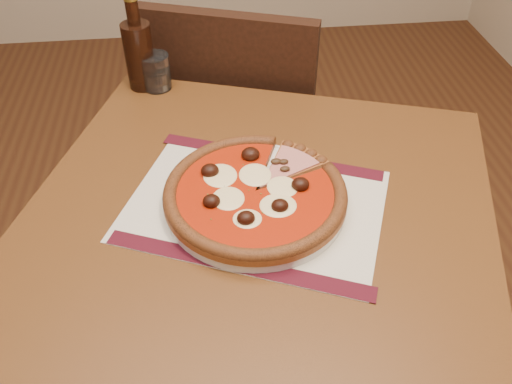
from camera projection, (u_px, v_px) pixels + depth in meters
table at (257, 252)px, 1.00m from camera, size 1.01×1.01×0.75m
chair_far at (240, 130)px, 1.53m from camera, size 0.54×0.54×0.90m
placemat at (255, 205)px, 0.94m from camera, size 0.52×0.45×0.00m
plate at (255, 201)px, 0.94m from camera, size 0.31×0.31×0.02m
pizza at (255, 193)px, 0.92m from camera, size 0.32×0.32×0.04m
ham_slice at (292, 163)px, 0.99m from camera, size 0.14×0.13×0.02m
water_glass at (156, 72)px, 1.22m from camera, size 0.07×0.07×0.08m
bottle at (139, 52)px, 1.19m from camera, size 0.06×0.06×0.21m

